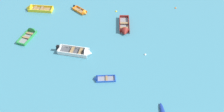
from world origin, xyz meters
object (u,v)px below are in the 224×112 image
Objects in this scene: rowboat_orange_cluster_inner at (83,12)px; rowboat_blue_near_camera at (99,79)px; rowboat_green_outer_right at (31,33)px; mooring_buoy_far_field at (145,55)px; mooring_buoy_between_boats_right at (116,12)px; mooring_buoy_central at (175,8)px; rowboat_yellow_near_right at (34,9)px; rowboat_white_midfield_left at (81,52)px; rowboat_maroon_back_row_center at (125,29)px.

rowboat_blue_near_camera is at bearing -74.52° from rowboat_orange_cluster_inner.
rowboat_orange_cluster_inner is 8.82m from rowboat_green_outer_right.
mooring_buoy_between_boats_right is at bearing 113.20° from mooring_buoy_far_field.
mooring_buoy_central is 9.81m from mooring_buoy_between_boats_right.
rowboat_yellow_near_right is 13.93× the size of mooring_buoy_between_boats_right.
rowboat_white_midfield_left is at bearing -26.14° from rowboat_green_outer_right.
rowboat_yellow_near_right is at bearing 129.46° from rowboat_blue_near_camera.
rowboat_blue_near_camera is at bearing -106.72° from rowboat_maroon_back_row_center.
rowboat_maroon_back_row_center reaches higher than rowboat_yellow_near_right.
rowboat_green_outer_right is at bearing 142.12° from rowboat_blue_near_camera.
mooring_buoy_far_field is at bearing 1.33° from rowboat_white_midfield_left.
rowboat_blue_near_camera is 13.51m from rowboat_green_outer_right.
mooring_buoy_central is (8.29, 6.23, -0.23)m from rowboat_maroon_back_row_center.
rowboat_orange_cluster_inner reaches higher than mooring_buoy_between_boats_right.
mooring_buoy_far_field is (4.24, -9.89, 0.00)m from mooring_buoy_between_boats_right.
rowboat_yellow_near_right is at bearing -179.41° from mooring_buoy_between_boats_right.
rowboat_green_outer_right is 16.81m from mooring_buoy_far_field.
rowboat_orange_cluster_inner reaches higher than rowboat_blue_near_camera.
rowboat_maroon_back_row_center is 10.16m from rowboat_blue_near_camera.
mooring_buoy_central and mooring_buoy_far_field have the same top height.
rowboat_maroon_back_row_center is at bearing -143.08° from mooring_buoy_central.
rowboat_green_outer_right reaches higher than rowboat_orange_cluster_inner.
rowboat_orange_cluster_inner is at bearing -3.46° from rowboat_yellow_near_right.
rowboat_maroon_back_row_center is 13.66m from rowboat_green_outer_right.
rowboat_yellow_near_right reaches higher than rowboat_orange_cluster_inner.
mooring_buoy_between_boats_right is at bearing 27.14° from rowboat_green_outer_right.
mooring_buoy_central is at bearing 8.36° from mooring_buoy_between_boats_right.
rowboat_yellow_near_right reaches higher than rowboat_blue_near_camera.
rowboat_yellow_near_right is 13.36m from mooring_buoy_between_boats_right.
mooring_buoy_far_field is at bearing -29.00° from rowboat_yellow_near_right.
rowboat_blue_near_camera is (11.85, -14.39, -0.10)m from rowboat_yellow_near_right.
mooring_buoy_central is 1.00× the size of mooring_buoy_far_field.
rowboat_yellow_near_right is 18.64m from rowboat_blue_near_camera.
rowboat_green_outer_right is at bearing 167.44° from mooring_buoy_far_field.
mooring_buoy_far_field is (2.82, -5.09, -0.23)m from rowboat_maroon_back_row_center.
rowboat_maroon_back_row_center is 0.91× the size of rowboat_white_midfield_left.
rowboat_white_midfield_left is 18.14m from mooring_buoy_central.
rowboat_white_midfield_left is 1.79× the size of rowboat_orange_cluster_inner.
rowboat_blue_near_camera is at bearing -141.08° from mooring_buoy_far_field.
mooring_buoy_central is 12.57m from mooring_buoy_far_field.
mooring_buoy_between_boats_right is 10.76m from mooring_buoy_far_field.
mooring_buoy_between_boats_right is (-9.70, -1.43, 0.00)m from mooring_buoy_central.
mooring_buoy_central is at bearing 19.31° from rowboat_green_outer_right.
rowboat_white_midfield_left is at bearing -140.59° from mooring_buoy_central.
rowboat_maroon_back_row_center is 1.63× the size of rowboat_orange_cluster_inner.
mooring_buoy_far_field is (-5.46, -11.32, 0.00)m from mooring_buoy_central.
rowboat_yellow_near_right is 0.90× the size of rowboat_white_midfield_left.
rowboat_blue_near_camera is (3.85, -13.91, -0.04)m from rowboat_orange_cluster_inner.
rowboat_blue_near_camera is 9.31× the size of mooring_buoy_far_field.
rowboat_maroon_back_row_center is at bearing 73.28° from rowboat_blue_near_camera.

